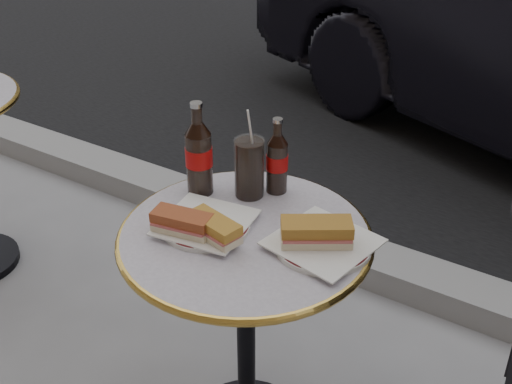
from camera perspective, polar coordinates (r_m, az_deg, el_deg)
The scene contains 10 objects.
curb at distance 2.61m, azimuth 10.04°, elevation -6.29°, with size 40.00×0.20×0.12m, color gray.
bistro_table at distance 1.78m, azimuth -0.88°, elevation -13.28°, with size 0.62×0.62×0.73m, color #BAB2C4, non-canonical shape.
plate_left at distance 1.57m, azimuth -4.48°, elevation -2.94°, with size 0.22×0.22×0.01m, color silver.
plate_right at distance 1.51m, azimuth 5.95°, elevation -4.68°, with size 0.23×0.23×0.01m, color white.
sandwich_left_a at distance 1.52m, azimuth -6.58°, elevation -2.81°, with size 0.14×0.07×0.05m, color #994727.
sandwich_left_b at distance 1.50m, azimuth -3.76°, elevation -3.30°, with size 0.14×0.06×0.05m, color #B47E2D.
sandwich_right at distance 1.48m, azimuth 5.39°, elevation -3.68°, with size 0.16×0.08×0.06m, color #AB742B.
cola_bottle_left at distance 1.65m, azimuth -5.13°, elevation 3.86°, with size 0.07×0.07×0.26m, color black, non-canonical shape.
cola_bottle_right at distance 1.66m, azimuth 1.89°, elevation 3.26°, with size 0.06×0.06×0.21m, color black, non-canonical shape.
cola_glass at distance 1.66m, azimuth -0.60°, elevation 2.18°, with size 0.08×0.08×0.16m, color black.
Camera 1 is at (0.70, -1.06, 1.62)m, focal length 45.00 mm.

